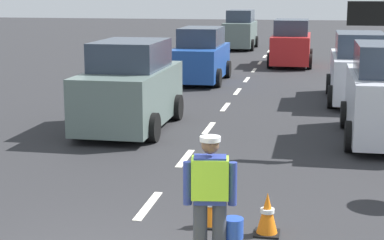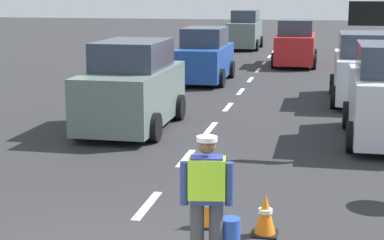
# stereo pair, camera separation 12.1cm
# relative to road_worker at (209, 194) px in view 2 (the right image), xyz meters

# --- Properties ---
(ground_plane) EXTENTS (96.00, 96.00, 0.00)m
(ground_plane) POSITION_rel_road_worker_xyz_m (-1.36, 20.29, -0.93)
(ground_plane) COLOR #28282B
(lane_center_line) EXTENTS (0.14, 46.40, 0.01)m
(lane_center_line) POSITION_rel_road_worker_xyz_m (-1.36, 24.49, -0.93)
(lane_center_line) COLOR silver
(lane_center_line) RESTS_ON ground
(road_worker) EXTENTS (0.74, 0.44, 1.67)m
(road_worker) POSITION_rel_road_worker_xyz_m (0.00, 0.00, 0.00)
(road_worker) COLOR #383D4C
(road_worker) RESTS_ON ground
(lane_direction_sign) EXTENTS (1.16, 0.11, 3.20)m
(lane_direction_sign) POSITION_rel_road_worker_xyz_m (2.57, 6.24, 1.48)
(lane_direction_sign) COLOR gray
(lane_direction_sign) RESTS_ON ground
(traffic_cone_near) EXTENTS (0.36, 0.36, 0.62)m
(traffic_cone_near) POSITION_rel_road_worker_xyz_m (0.62, 1.13, -0.62)
(traffic_cone_near) COLOR black
(traffic_cone_near) RESTS_ON ground
(traffic_cone_far) EXTENTS (0.36, 0.36, 0.62)m
(traffic_cone_far) POSITION_rel_road_worker_xyz_m (-0.23, 1.31, -0.63)
(traffic_cone_far) COLOR black
(traffic_cone_far) RESTS_ON ground
(car_oncoming_third) EXTENTS (1.89, 4.23, 2.27)m
(car_oncoming_third) POSITION_rel_road_worker_xyz_m (-3.16, 30.19, 0.13)
(car_oncoming_third) COLOR slate
(car_oncoming_third) RESTS_ON ground
(car_oncoming_lead) EXTENTS (2.05, 4.21, 2.20)m
(car_oncoming_lead) POSITION_rel_road_worker_xyz_m (-3.29, 7.63, 0.09)
(car_oncoming_lead) COLOR slate
(car_oncoming_lead) RESTS_ON ground
(car_parked_far) EXTENTS (1.86, 4.30, 2.15)m
(car_parked_far) POSITION_rel_road_worker_xyz_m (2.55, 12.75, 0.07)
(car_parked_far) COLOR silver
(car_parked_far) RESTS_ON ground
(car_outgoing_far) EXTENTS (1.96, 4.18, 2.11)m
(car_outgoing_far) POSITION_rel_road_worker_xyz_m (0.13, 22.15, 0.05)
(car_outgoing_far) COLOR red
(car_outgoing_far) RESTS_ON ground
(car_oncoming_second) EXTENTS (1.92, 4.17, 2.05)m
(car_oncoming_second) POSITION_rel_road_worker_xyz_m (-3.02, 16.18, 0.02)
(car_oncoming_second) COLOR #1E4799
(car_oncoming_second) RESTS_ON ground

